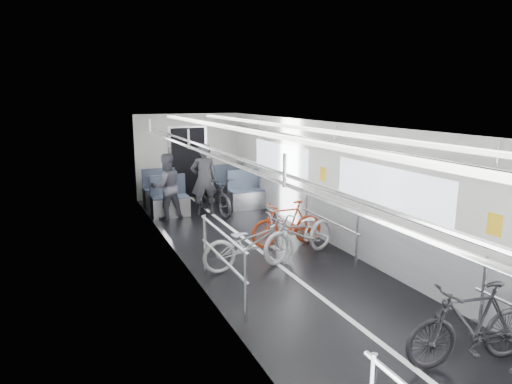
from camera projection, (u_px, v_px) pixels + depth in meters
car_shell at (260, 193)px, 8.44m from camera, size 3.02×14.01×2.41m
bike_left_far at (250, 243)px, 7.72m from camera, size 1.71×0.64×0.89m
bike_right_near at (471, 324)px, 4.92m from camera, size 1.61×0.69×0.94m
bike_right_mid at (300, 233)px, 8.23m from camera, size 1.88×1.17×0.93m
bike_right_far at (287, 224)px, 8.89m from camera, size 1.50×0.49×0.89m
bike_aisle at (214, 195)px, 11.32m from camera, size 0.86×1.86×0.94m
person_standing at (204, 180)px, 11.14m from camera, size 0.67×0.46×1.77m
person_seated at (166, 187)px, 10.77m from camera, size 0.85×0.71×1.58m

